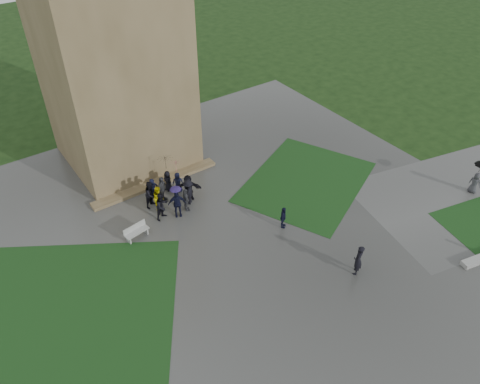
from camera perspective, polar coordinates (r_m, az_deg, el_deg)
ground at (r=25.26m, az=0.99°, el=-11.02°), size 120.00×120.00×0.00m
plaza at (r=26.36m, az=-1.59°, el=-8.32°), size 34.00×34.00×0.02m
lawn_inset_left at (r=25.77m, az=-20.59°, el=-13.02°), size 14.10×13.46×0.01m
lawn_inset_right at (r=32.18m, az=8.04°, el=1.27°), size 11.12×10.15×0.01m
tower at (r=31.63m, az=-15.83°, el=18.07°), size 8.00×8.00×18.00m
tower_plinth at (r=32.06m, az=-10.19°, el=1.08°), size 9.00×0.80×0.22m
bench at (r=28.03m, az=-12.53°, el=-4.71°), size 1.55×0.70×0.86m
visitor_cluster at (r=29.73m, az=-8.17°, el=0.31°), size 3.66×3.65×2.63m
pedestrian_mid at (r=27.97m, az=5.28°, el=-3.12°), size 0.97×0.94×1.47m
pedestrian_near at (r=25.81m, az=14.20°, el=-8.06°), size 0.83×0.76×1.89m
pedestrian_path at (r=33.82m, az=27.01°, el=1.89°), size 0.86×0.86×2.40m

